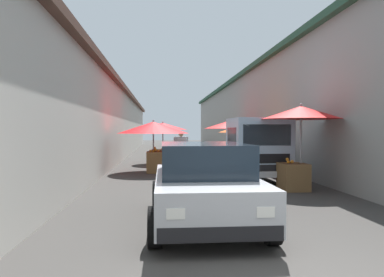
{
  "coord_description": "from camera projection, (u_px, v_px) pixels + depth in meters",
  "views": [
    {
      "loc": [
        -3.43,
        1.45,
        1.69
      ],
      "look_at": [
        7.82,
        0.45,
        1.44
      ],
      "focal_mm": 33.62,
      "sensor_mm": 36.0,
      "label": 1
    }
  ],
  "objects": [
    {
      "name": "ground",
      "position": [
        191.0,
        166.0,
        17.02
      ],
      "size": [
        90.0,
        90.0,
        0.0
      ],
      "primitive_type": "plane",
      "color": "#3D3A38"
    },
    {
      "name": "building_left_whitewash",
      "position": [
        52.0,
        123.0,
        18.59
      ],
      "size": [
        49.8,
        7.5,
        4.16
      ],
      "color": "beige",
      "rests_on": "ground"
    },
    {
      "name": "building_right_concrete",
      "position": [
        314.0,
        114.0,
        19.82
      ],
      "size": [
        49.8,
        7.5,
        5.21
      ],
      "color": "gray",
      "rests_on": "ground"
    },
    {
      "name": "fruit_stall_near_right",
      "position": [
        251.0,
        130.0,
        15.38
      ],
      "size": [
        2.83,
        2.83,
        2.15
      ],
      "color": "#9E9EA3",
      "rests_on": "ground"
    },
    {
      "name": "fruit_stall_mid_lane",
      "position": [
        230.0,
        128.0,
        19.75
      ],
      "size": [
        2.87,
        2.87,
        2.32
      ],
      "color": "#9E9EA3",
      "rests_on": "ground"
    },
    {
      "name": "fruit_stall_near_left",
      "position": [
        153.0,
        131.0,
        14.48
      ],
      "size": [
        2.9,
        2.9,
        2.12
      ],
      "color": "#9E9EA3",
      "rests_on": "ground"
    },
    {
      "name": "fruit_stall_far_right",
      "position": [
        162.0,
        131.0,
        18.26
      ],
      "size": [
        2.5,
        2.5,
        2.16
      ],
      "color": "#9E9EA3",
      "rests_on": "ground"
    },
    {
      "name": "fruit_stall_far_left",
      "position": [
        299.0,
        125.0,
        10.21
      ],
      "size": [
        2.24,
        2.24,
        2.47
      ],
      "color": "#9E9EA3",
      "rests_on": "ground"
    },
    {
      "name": "hatchback_car",
      "position": [
        203.0,
        182.0,
        6.58
      ],
      "size": [
        3.92,
        1.94,
        1.45
      ],
      "color": "#ADAFB5",
      "rests_on": "ground"
    },
    {
      "name": "delivery_truck",
      "position": [
        252.0,
        150.0,
        12.0
      ],
      "size": [
        5.01,
        2.17,
        2.08
      ],
      "color": "black",
      "rests_on": "ground"
    },
    {
      "name": "vendor_by_crates",
      "position": [
        181.0,
        147.0,
        15.95
      ],
      "size": [
        0.26,
        0.65,
        1.63
      ],
      "color": "navy",
      "rests_on": "ground"
    },
    {
      "name": "plastic_stool",
      "position": [
        209.0,
        158.0,
        17.64
      ],
      "size": [
        0.3,
        0.3,
        0.43
      ],
      "color": "#1E8C3F",
      "rests_on": "ground"
    }
  ]
}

